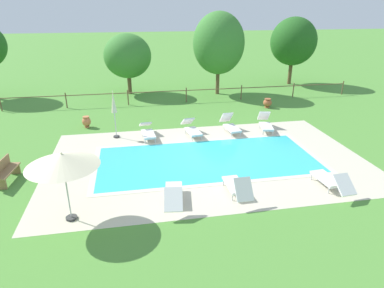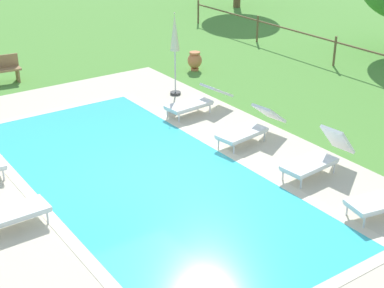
{
  "view_description": "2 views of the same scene",
  "coord_description": "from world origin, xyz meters",
  "views": [
    {
      "loc": [
        -3.18,
        -13.37,
        6.43
      ],
      "look_at": [
        -0.61,
        0.5,
        0.6
      ],
      "focal_mm": 31.48,
      "sensor_mm": 36.0,
      "label": 1
    },
    {
      "loc": [
        9.7,
        -5.45,
        5.86
      ],
      "look_at": [
        0.53,
        0.96,
        0.75
      ],
      "focal_mm": 53.64,
      "sensor_mm": 36.0,
      "label": 2
    }
  ],
  "objects": [
    {
      "name": "patio_umbrella_closed_row_west",
      "position": [
        -4.08,
        3.57,
        1.71
      ],
      "size": [
        0.32,
        0.32,
        2.48
      ],
      "color": "#383838",
      "rests_on": "ground"
    },
    {
      "name": "patio_umbrella_open_foreground",
      "position": [
        -5.36,
        -3.63,
        2.11
      ],
      "size": [
        2.22,
        2.22,
        2.36
      ],
      "color": "#383838",
      "rests_on": "ground"
    },
    {
      "name": "sun_lounger_north_near_steps",
      "position": [
        -2.47,
        3.23,
        0.35
      ],
      "size": [
        0.78,
        2.11,
        0.72
      ],
      "color": "white",
      "rests_on": "ground"
    },
    {
      "name": "tree_far_west",
      "position": [
        10.62,
        14.09,
        3.6
      ],
      "size": [
        3.84,
        3.84,
        5.59
      ],
      "color": "brown",
      "rests_on": "ground"
    },
    {
      "name": "swimming_pool_water",
      "position": [
        0.0,
        0.0,
        0.01
      ],
      "size": [
        9.6,
        4.33,
        0.01
      ],
      "primitive_type": "cube",
      "color": "#38C6D1",
      "rests_on": "ground"
    },
    {
      "name": "pool_deck_paving",
      "position": [
        0.0,
        0.0,
        0.0
      ],
      "size": [
        13.97,
        8.7,
        0.01
      ],
      "primitive_type": "cube",
      "color": "beige",
      "rests_on": "ground"
    },
    {
      "name": "sun_lounger_north_far",
      "position": [
        2.03,
        3.27,
        0.39
      ],
      "size": [
        0.75,
        1.92,
        0.97
      ],
      "color": "white",
      "rests_on": "ground"
    },
    {
      "name": "wooden_bench_lawn_side",
      "position": [
        -8.21,
        -0.53,
        0.47
      ],
      "size": [
        0.61,
        1.54,
        0.87
      ],
      "color": "#937047",
      "rests_on": "ground"
    },
    {
      "name": "sun_lounger_south_mid",
      "position": [
        0.35,
        -3.23,
        0.39
      ],
      "size": [
        0.64,
        1.89,
        0.97
      ],
      "color": "white",
      "rests_on": "ground"
    },
    {
      "name": "tree_east_mid",
      "position": [
        3.49,
        11.77,
        3.81
      ],
      "size": [
        3.84,
        3.84,
        6.08
      ],
      "color": "brown",
      "rests_on": "ground"
    },
    {
      "name": "sun_lounger_south_far",
      "position": [
        4.03,
        3.21,
        0.39
      ],
      "size": [
        0.98,
        1.99,
        0.95
      ],
      "color": "white",
      "rests_on": "ground"
    },
    {
      "name": "perimeter_fence",
      "position": [
        0.69,
        9.76,
        0.71
      ],
      "size": [
        24.62,
        0.08,
        1.05
      ],
      "color": "brown",
      "rests_on": "ground"
    },
    {
      "name": "ground_plane",
      "position": [
        0.0,
        0.0,
        0.0
      ],
      "size": [
        160.0,
        160.0,
        0.0
      ],
      "primitive_type": "plane",
      "color": "#518E38"
    },
    {
      "name": "pool_coping_rim",
      "position": [
        0.0,
        0.0,
        0.01
      ],
      "size": [
        10.08,
        4.81,
        0.01
      ],
      "color": "beige",
      "rests_on": "ground"
    },
    {
      "name": "terracotta_urn_near_fence",
      "position": [
        -5.77,
        5.47,
        0.35
      ],
      "size": [
        0.49,
        0.49,
        0.64
      ],
      "color": "#C67547",
      "rests_on": "ground"
    },
    {
      "name": "sun_lounger_north_end",
      "position": [
        -1.97,
        -3.31,
        0.38
      ],
      "size": [
        0.86,
        2.04,
        0.87
      ],
      "color": "white",
      "rests_on": "ground"
    },
    {
      "name": "tree_west_mid",
      "position": [
        -3.23,
        13.06,
        2.89
      ],
      "size": [
        3.56,
        3.56,
        4.54
      ],
      "color": "brown",
      "rests_on": "ground"
    },
    {
      "name": "terracotta_urn_by_tree",
      "position": [
        5.85,
        7.38,
        0.34
      ],
      "size": [
        0.58,
        0.58,
        0.62
      ],
      "color": "#A85B38",
      "rests_on": "ground"
    },
    {
      "name": "sun_lounger_south_near_corner",
      "position": [
        -0.14,
        3.17,
        0.37
      ],
      "size": [
        0.87,
        2.06,
        0.84
      ],
      "color": "white",
      "rests_on": "ground"
    },
    {
      "name": "sun_lounger_north_mid",
      "position": [
        3.96,
        -3.41,
        0.37
      ],
      "size": [
        0.76,
        2.03,
        0.85
      ],
      "color": "white",
      "rests_on": "ground"
    }
  ]
}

